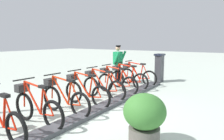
{
  "coord_description": "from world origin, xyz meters",
  "views": [
    {
      "loc": [
        -3.29,
        4.36,
        1.9
      ],
      "look_at": [
        0.5,
        -1.5,
        0.9
      ],
      "focal_mm": 33.86,
      "sensor_mm": 36.0,
      "label": 1
    }
  ],
  "objects_px": {
    "bike_docked_1": "(127,78)",
    "bike_docked_6": "(36,106)",
    "bike_docked_5": "(63,98)",
    "bike_docked_4": "(85,91)",
    "worker_near_rack": "(118,62)",
    "payment_kiosk": "(159,67)",
    "bike_docked_3": "(102,86)",
    "bike_docked_2": "(115,81)",
    "planter_bush": "(144,117)",
    "bike_docked_0": "(136,75)"
  },
  "relations": [
    {
      "from": "bike_docked_1",
      "to": "bike_docked_6",
      "type": "distance_m",
      "value": 4.21
    },
    {
      "from": "bike_docked_1",
      "to": "bike_docked_5",
      "type": "bearing_deg",
      "value": 90.0
    },
    {
      "from": "bike_docked_4",
      "to": "worker_near_rack",
      "type": "relative_size",
      "value": 1.04
    },
    {
      "from": "payment_kiosk",
      "to": "bike_docked_3",
      "type": "relative_size",
      "value": 0.74
    },
    {
      "from": "payment_kiosk",
      "to": "worker_near_rack",
      "type": "distance_m",
      "value": 1.89
    },
    {
      "from": "bike_docked_6",
      "to": "bike_docked_3",
      "type": "bearing_deg",
      "value": -90.0
    },
    {
      "from": "bike_docked_2",
      "to": "planter_bush",
      "type": "distance_m",
      "value": 3.84
    },
    {
      "from": "bike_docked_5",
      "to": "planter_bush",
      "type": "bearing_deg",
      "value": 170.24
    },
    {
      "from": "bike_docked_3",
      "to": "planter_bush",
      "type": "height_order",
      "value": "bike_docked_3"
    },
    {
      "from": "bike_docked_6",
      "to": "bike_docked_2",
      "type": "bearing_deg",
      "value": -90.0
    },
    {
      "from": "bike_docked_0",
      "to": "bike_docked_6",
      "type": "height_order",
      "value": "same"
    },
    {
      "from": "bike_docked_2",
      "to": "payment_kiosk",
      "type": "bearing_deg",
      "value": -101.41
    },
    {
      "from": "bike_docked_2",
      "to": "bike_docked_5",
      "type": "height_order",
      "value": "same"
    },
    {
      "from": "bike_docked_6",
      "to": "bike_docked_0",
      "type": "bearing_deg",
      "value": -90.0
    },
    {
      "from": "bike_docked_3",
      "to": "worker_near_rack",
      "type": "distance_m",
      "value": 2.72
    },
    {
      "from": "payment_kiosk",
      "to": "bike_docked_6",
      "type": "height_order",
      "value": "payment_kiosk"
    },
    {
      "from": "bike_docked_0",
      "to": "bike_docked_4",
      "type": "xyz_separation_m",
      "value": [
        0.0,
        3.37,
        0.0
      ]
    },
    {
      "from": "bike_docked_1",
      "to": "planter_bush",
      "type": "relative_size",
      "value": 1.77
    },
    {
      "from": "bike_docked_2",
      "to": "bike_docked_4",
      "type": "height_order",
      "value": "same"
    },
    {
      "from": "bike_docked_3",
      "to": "worker_near_rack",
      "type": "height_order",
      "value": "worker_near_rack"
    },
    {
      "from": "bike_docked_0",
      "to": "bike_docked_4",
      "type": "bearing_deg",
      "value": 90.0
    },
    {
      "from": "planter_bush",
      "to": "bike_docked_6",
      "type": "bearing_deg",
      "value": 9.73
    },
    {
      "from": "bike_docked_4",
      "to": "bike_docked_5",
      "type": "height_order",
      "value": "same"
    },
    {
      "from": "bike_docked_4",
      "to": "worker_near_rack",
      "type": "xyz_separation_m",
      "value": [
        0.91,
        -3.36,
        0.48
      ]
    },
    {
      "from": "bike_docked_2",
      "to": "bike_docked_5",
      "type": "distance_m",
      "value": 2.53
    },
    {
      "from": "bike_docked_6",
      "to": "worker_near_rack",
      "type": "relative_size",
      "value": 1.04
    },
    {
      "from": "bike_docked_2",
      "to": "bike_docked_3",
      "type": "distance_m",
      "value": 0.84
    },
    {
      "from": "bike_docked_1",
      "to": "planter_bush",
      "type": "distance_m",
      "value": 4.52
    },
    {
      "from": "bike_docked_0",
      "to": "bike_docked_4",
      "type": "height_order",
      "value": "same"
    },
    {
      "from": "payment_kiosk",
      "to": "bike_docked_4",
      "type": "bearing_deg",
      "value": 82.79
    },
    {
      "from": "worker_near_rack",
      "to": "bike_docked_0",
      "type": "bearing_deg",
      "value": -179.49
    },
    {
      "from": "bike_docked_3",
      "to": "bike_docked_5",
      "type": "height_order",
      "value": "same"
    },
    {
      "from": "bike_docked_5",
      "to": "worker_near_rack",
      "type": "relative_size",
      "value": 1.04
    },
    {
      "from": "bike_docked_1",
      "to": "worker_near_rack",
      "type": "height_order",
      "value": "worker_near_rack"
    },
    {
      "from": "bike_docked_4",
      "to": "bike_docked_6",
      "type": "height_order",
      "value": "same"
    },
    {
      "from": "bike_docked_5",
      "to": "bike_docked_1",
      "type": "bearing_deg",
      "value": -90.0
    },
    {
      "from": "payment_kiosk",
      "to": "bike_docked_0",
      "type": "height_order",
      "value": "payment_kiosk"
    },
    {
      "from": "bike_docked_0",
      "to": "bike_docked_1",
      "type": "bearing_deg",
      "value": 90.0
    },
    {
      "from": "payment_kiosk",
      "to": "bike_docked_0",
      "type": "xyz_separation_m",
      "value": [
        0.57,
        1.15,
        -0.24
      ]
    },
    {
      "from": "bike_docked_5",
      "to": "bike_docked_6",
      "type": "height_order",
      "value": "same"
    },
    {
      "from": "bike_docked_4",
      "to": "bike_docked_5",
      "type": "relative_size",
      "value": 1.0
    },
    {
      "from": "bike_docked_0",
      "to": "payment_kiosk",
      "type": "bearing_deg",
      "value": -116.49
    },
    {
      "from": "bike_docked_1",
      "to": "bike_docked_3",
      "type": "xyz_separation_m",
      "value": [
        0.0,
        1.68,
        0.0
      ]
    },
    {
      "from": "worker_near_rack",
      "to": "planter_bush",
      "type": "xyz_separation_m",
      "value": [
        -3.36,
        4.63,
        -0.37
      ]
    },
    {
      "from": "bike_docked_1",
      "to": "bike_docked_2",
      "type": "distance_m",
      "value": 0.84
    },
    {
      "from": "bike_docked_4",
      "to": "planter_bush",
      "type": "height_order",
      "value": "bike_docked_4"
    },
    {
      "from": "bike_docked_2",
      "to": "bike_docked_4",
      "type": "bearing_deg",
      "value": 90.0
    },
    {
      "from": "payment_kiosk",
      "to": "bike_docked_4",
      "type": "xyz_separation_m",
      "value": [
        0.57,
        4.52,
        -0.24
      ]
    },
    {
      "from": "bike_docked_0",
      "to": "planter_bush",
      "type": "height_order",
      "value": "bike_docked_0"
    },
    {
      "from": "bike_docked_0",
      "to": "bike_docked_1",
      "type": "distance_m",
      "value": 0.84
    }
  ]
}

